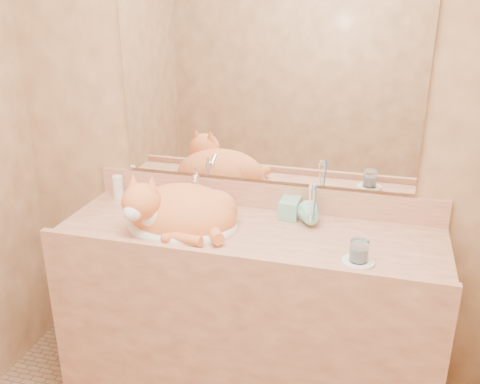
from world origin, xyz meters
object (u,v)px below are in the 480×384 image
(water_glass, at_px, (359,251))
(cat, at_px, (178,209))
(toothbrush_cup, at_px, (312,220))
(sink_basin, at_px, (181,210))
(soap_dispenser, at_px, (287,202))
(vanity_counter, at_px, (248,318))

(water_glass, bearing_deg, cat, 171.40)
(toothbrush_cup, bearing_deg, sink_basin, -168.41)
(soap_dispenser, distance_m, water_glass, 0.43)
(sink_basin, bearing_deg, soap_dispenser, 33.40)
(sink_basin, bearing_deg, vanity_counter, 16.66)
(cat, relative_size, water_glass, 5.71)
(sink_basin, height_order, water_glass, sink_basin)
(cat, xyz_separation_m, water_glass, (0.75, -0.11, -0.03))
(toothbrush_cup, bearing_deg, vanity_counter, -160.06)
(vanity_counter, relative_size, sink_basin, 3.42)
(cat, bearing_deg, sink_basin, 47.59)
(water_glass, bearing_deg, sink_basin, 170.32)
(vanity_counter, relative_size, soap_dispenser, 8.75)
(toothbrush_cup, relative_size, water_glass, 1.22)
(soap_dispenser, distance_m, toothbrush_cup, 0.13)
(sink_basin, xyz_separation_m, cat, (-0.01, -0.01, 0.01))
(sink_basin, height_order, cat, cat)
(sink_basin, bearing_deg, toothbrush_cup, 24.26)
(vanity_counter, relative_size, toothbrush_cup, 16.30)
(soap_dispenser, height_order, toothbrush_cup, soap_dispenser)
(soap_dispenser, bearing_deg, toothbrush_cup, -22.15)
(soap_dispenser, xyz_separation_m, water_glass, (0.32, -0.29, -0.04))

